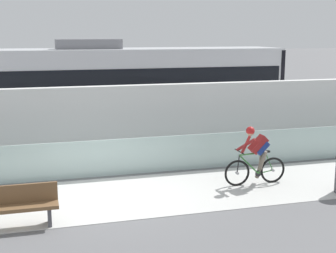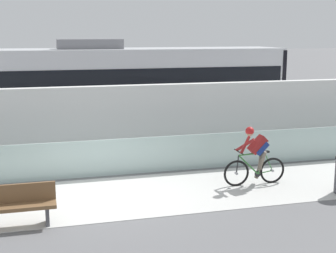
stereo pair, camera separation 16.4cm
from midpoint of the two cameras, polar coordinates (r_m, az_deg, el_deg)
name	(u,v)px [view 1 (the left image)]	position (r m, az deg, el deg)	size (l,w,h in m)	color
ground_plane	(106,198)	(12.09, -7.83, -8.48)	(200.00, 200.00, 0.00)	slate
bike_path_deck	(106,198)	(12.09, -7.83, -8.45)	(32.00, 3.20, 0.01)	silver
glass_parapet	(96,159)	(13.69, -8.95, -3.83)	(32.00, 0.05, 1.06)	#ADC6C1
concrete_barrier_wall	(88,124)	(15.29, -9.82, 0.28)	(32.00, 0.36, 2.40)	silver
tram_rail_near	(82,144)	(17.96, -10.52, -2.02)	(32.00, 0.08, 0.01)	#595654
tram_rail_far	(79,136)	(19.35, -10.91, -1.08)	(32.00, 0.08, 0.01)	#595654
tram	(140,89)	(18.68, -3.58, 4.54)	(11.06, 2.54, 3.81)	silver
cyclist_on_bike	(256,156)	(12.99, 10.12, -3.55)	(1.77, 0.58, 1.61)	black
bench	(20,205)	(10.65, -17.79, -8.96)	(1.60, 0.45, 0.89)	brown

